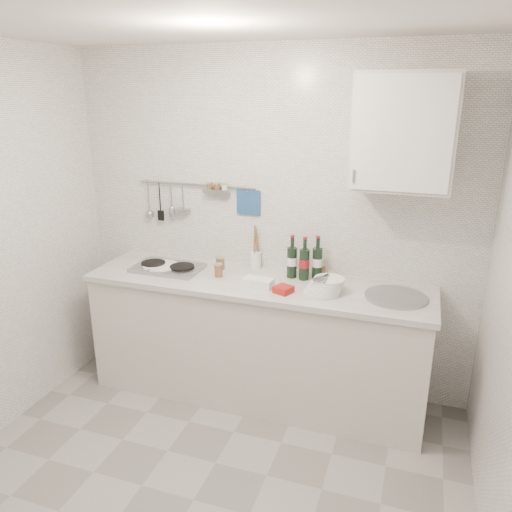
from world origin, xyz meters
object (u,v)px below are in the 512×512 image
Objects in this scene: wall_cabinet at (404,132)px; plate_stack_hob at (160,267)px; plate_stack_sink at (325,286)px; wine_bottles at (305,258)px; utensil_crock at (256,258)px.

wall_cabinet is 2.47× the size of plate_stack_hob.
wall_cabinet reaches higher than plate_stack_sink.
utensil_crock is at bearing 166.47° from wine_bottles.
wall_cabinet is at bearing 25.21° from plate_stack_sink.
wall_cabinet is 1.94m from plate_stack_hob.
wine_bottles is at bearing 176.61° from wall_cabinet.
plate_stack_sink is at bearing -28.31° from utensil_crock.
wall_cabinet is 1.08m from plate_stack_sink.
utensil_crock is at bearing 151.69° from plate_stack_sink.
plate_stack_hob is 0.85× the size of utensil_crock.
wine_bottles is (1.06, 0.18, 0.14)m from plate_stack_hob.
plate_stack_sink is 0.79× the size of utensil_crock.
wine_bottles is at bearing 9.39° from plate_stack_hob.
plate_stack_sink is (1.25, -0.05, 0.03)m from plate_stack_hob.
utensil_crock is at bearing 22.24° from plate_stack_hob.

